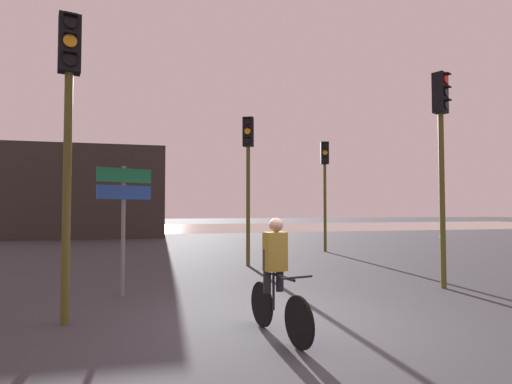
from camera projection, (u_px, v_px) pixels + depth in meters
The scene contains 9 objects.
ground_plane at pixel (297, 324), 6.04m from camera, with size 120.00×120.00×0.00m, color #333338.
water_strip at pixel (188, 228), 34.98m from camera, with size 80.00×16.00×0.01m, color #9E937F.
distant_building at pixel (87, 192), 23.88m from camera, with size 9.15×4.00×5.36m, color #2D2823.
traffic_light_near_right at pixel (441, 139), 8.85m from camera, with size 0.40×0.42×4.77m.
traffic_light_far_right at pixel (325, 175), 16.10m from camera, with size 0.37×0.39×4.43m.
traffic_light_center at pixel (248, 162), 12.20m from camera, with size 0.38×0.40×4.54m.
traffic_light_near_left at pixel (68, 109), 6.12m from camera, with size 0.37×0.39×4.74m.
direction_sign_post at pixel (124, 206), 7.98m from camera, with size 1.00×0.51×2.60m.
cyclist at pixel (276, 276), 5.52m from camera, with size 0.54×1.68×1.62m.
Camera 1 is at (-1.97, -5.82, 1.76)m, focal length 28.00 mm.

